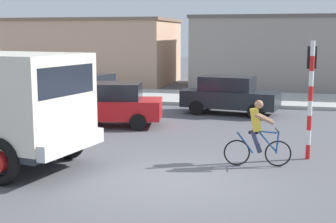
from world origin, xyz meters
The scene contains 9 objects.
ground_plane centered at (0.00, 0.00, 0.00)m, with size 120.00×120.00×0.00m, color #56565B.
sidewalk_far centered at (0.00, 14.10, 0.08)m, with size 80.00×5.00×0.16m, color #ADADA8.
cyclist centered at (1.65, 1.67, 0.86)m, with size 1.72×0.53×1.72m.
traffic_light_pole centered at (2.97, 2.78, 2.07)m, with size 0.24×0.43×3.20m.
car_red_near centered at (0.07, 9.75, 0.82)m, with size 4.22×2.35×1.60m.
car_white_mid centered at (-6.28, 9.67, 0.82)m, with size 4.30×2.66×1.60m.
car_far_side centered at (-4.00, 5.97, 0.82)m, with size 4.24×2.41×1.60m.
building_corner_left centered at (-10.43, 21.17, 2.19)m, with size 10.71×7.19×4.38m.
building_mid_block centered at (1.59, 20.79, 2.24)m, with size 9.78×6.76×4.47m.
Camera 1 is at (2.20, -10.67, 3.38)m, focal length 51.79 mm.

